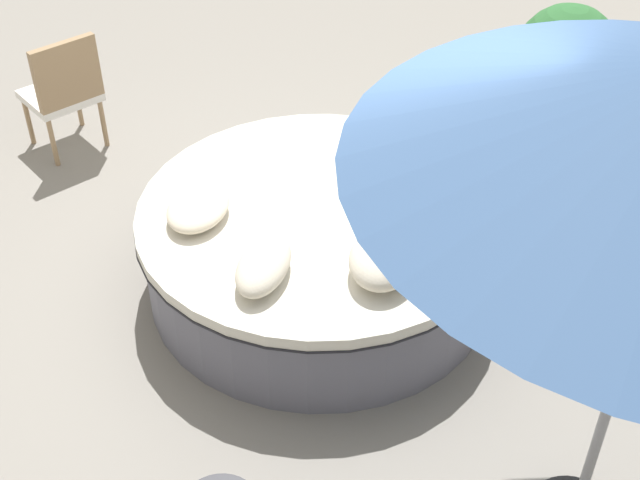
{
  "coord_description": "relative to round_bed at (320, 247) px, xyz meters",
  "views": [
    {
      "loc": [
        4.17,
        1.08,
        3.85
      ],
      "look_at": [
        0.0,
        0.0,
        0.37
      ],
      "focal_mm": 48.83,
      "sensor_mm": 36.0,
      "label": 1
    }
  ],
  "objects": [
    {
      "name": "ground_plane",
      "position": [
        0.0,
        0.0,
        -0.32
      ],
      "size": [
        16.0,
        16.0,
        0.0
      ],
      "primitive_type": "plane",
      "color": "gray"
    },
    {
      "name": "round_bed",
      "position": [
        0.0,
        0.0,
        0.0
      ],
      "size": [
        2.3,
        2.3,
        0.62
      ],
      "color": "#595966",
      "rests_on": "ground_plane"
    },
    {
      "name": "throw_pillow_0",
      "position": [
        0.27,
        -0.7,
        0.37
      ],
      "size": [
        0.5,
        0.36,
        0.14
      ],
      "primitive_type": "ellipsoid",
      "color": "beige",
      "rests_on": "round_bed"
    },
    {
      "name": "throw_pillow_1",
      "position": [
        0.7,
        -0.14,
        0.39
      ],
      "size": [
        0.53,
        0.28,
        0.18
      ],
      "primitive_type": "ellipsoid",
      "color": "beige",
      "rests_on": "round_bed"
    },
    {
      "name": "throw_pillow_2",
      "position": [
        0.48,
        0.5,
        0.41
      ],
      "size": [
        0.55,
        0.39,
        0.22
      ],
      "primitive_type": "ellipsoid",
      "color": "beige",
      "rests_on": "round_bed"
    },
    {
      "name": "patio_chair",
      "position": [
        -1.08,
        -2.32,
        0.24
      ],
      "size": [
        0.71,
        0.71,
        0.98
      ],
      "rotation": [
        0.0,
        0.0,
        2.53
      ],
      "color": "#997A56",
      "rests_on": "ground_plane"
    },
    {
      "name": "planter",
      "position": [
        -2.18,
        1.38,
        0.35
      ],
      "size": [
        0.79,
        0.79,
        1.16
      ],
      "color": "brown",
      "rests_on": "ground_plane"
    }
  ]
}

